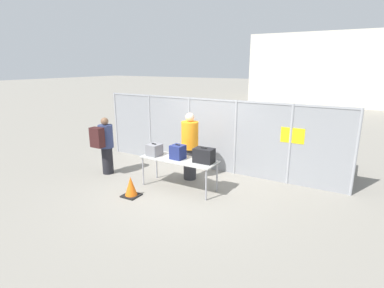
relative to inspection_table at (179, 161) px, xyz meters
name	(u,v)px	position (x,y,z in m)	size (l,w,h in m)	color
ground_plane	(179,189)	(0.05, -0.07, -0.74)	(120.00, 120.00, 0.00)	gray
fence_section	(212,133)	(0.07, 1.73, 0.38)	(7.70, 0.07, 2.15)	#9EA0A5
inspection_table	(179,161)	(0.00, 0.00, 0.00)	(1.98, 0.71, 0.80)	#B2B2AD
suitcase_grey	(154,150)	(-0.71, -0.08, 0.21)	(0.35, 0.36, 0.32)	slate
suitcase_navy	(178,152)	(-0.02, -0.01, 0.24)	(0.34, 0.34, 0.37)	navy
suitcase_black	(204,155)	(0.68, 0.06, 0.24)	(0.49, 0.33, 0.37)	black
traveler_hooded	(105,144)	(-2.41, -0.17, 0.17)	(0.41, 0.64, 1.66)	black
security_worker_near	(190,145)	(-0.10, 0.72, 0.22)	(0.46, 0.46, 1.86)	#2D2D33
utility_trailer	(299,154)	(2.33, 3.23, -0.32)	(3.55, 2.06, 0.70)	#B2B2B7
distant_hangar	(344,69)	(2.00, 22.44, 1.98)	(13.47, 8.23, 5.44)	beige
traffic_cone	(131,187)	(-0.75, -0.99, -0.51)	(0.40, 0.40, 0.49)	black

